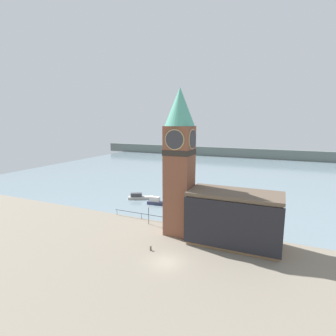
{
  "coord_description": "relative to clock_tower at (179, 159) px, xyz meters",
  "views": [
    {
      "loc": [
        13.53,
        -30.25,
        19.03
      ],
      "look_at": [
        -2.96,
        7.31,
        11.72
      ],
      "focal_mm": 28.0,
      "sensor_mm": 36.0,
      "label": 1
    }
  ],
  "objects": [
    {
      "name": "boat_near",
      "position": [
        -10.31,
        12.56,
        -12.33
      ],
      "size": [
        5.44,
        2.03,
        1.8
      ],
      "rotation": [
        0.0,
        0.0,
        0.11
      ],
      "color": "#333856",
      "rests_on": "water"
    },
    {
      "name": "pier_building",
      "position": [
        9.35,
        -0.5,
        -8.75
      ],
      "size": [
        14.17,
        6.75,
        8.4
      ],
      "color": "#9E754C",
      "rests_on": "ground_plane"
    },
    {
      "name": "ground_plane",
      "position": [
        1.95,
        -9.74,
        -12.97
      ],
      "size": [
        160.0,
        160.0,
        0.0
      ],
      "primitive_type": "plane",
      "color": "gray"
    },
    {
      "name": "pier_railing",
      "position": [
        -9.23,
        3.15,
        -12.01
      ],
      "size": [
        12.19,
        0.08,
        1.09
      ],
      "color": "#333338",
      "rests_on": "ground_plane"
    },
    {
      "name": "clock_tower",
      "position": [
        0.0,
        0.0,
        0.0
      ],
      "size": [
        4.89,
        4.89,
        24.43
      ],
      "color": "brown",
      "rests_on": "ground_plane"
    },
    {
      "name": "far_shoreline",
      "position": [
        1.95,
        103.4,
        -10.47
      ],
      "size": [
        180.0,
        3.0,
        5.0
      ],
      "color": "slate",
      "rests_on": "water"
    },
    {
      "name": "lamp_post",
      "position": [
        -6.6,
        1.29,
        -10.48
      ],
      "size": [
        0.32,
        0.32,
        3.5
      ],
      "color": "black",
      "rests_on": "ground_plane"
    },
    {
      "name": "boat_far",
      "position": [
        -16.36,
        14.81,
        -12.44
      ],
      "size": [
        6.3,
        4.31,
        1.48
      ],
      "rotation": [
        0.0,
        0.0,
        0.47
      ],
      "color": "#B7B2A8",
      "rests_on": "water"
    },
    {
      "name": "water",
      "position": [
        1.95,
        63.4,
        -12.97
      ],
      "size": [
        160.0,
        120.0,
        0.0
      ],
      "color": "gray",
      "rests_on": "ground_plane"
    },
    {
      "name": "mooring_bollard_near",
      "position": [
        -1.54,
        -7.69,
        -12.58
      ],
      "size": [
        0.28,
        0.28,
        0.72
      ],
      "color": "brown",
      "rests_on": "ground_plane"
    }
  ]
}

